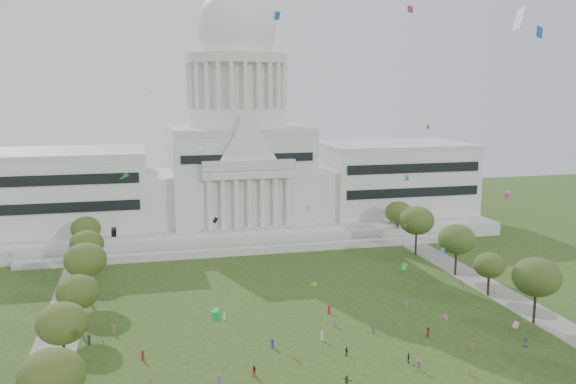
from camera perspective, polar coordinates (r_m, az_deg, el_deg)
capitol at (r=201.35m, az=-4.66°, el=2.72°), size 160.00×64.50×91.30m
path_left at (r=124.06m, az=-20.87°, el=-13.05°), size 8.00×160.00×0.04m
path_right at (r=146.46m, az=20.33°, el=-9.50°), size 8.00×160.00×0.04m
row_tree_l_1 at (r=90.05m, az=-21.23°, el=-15.76°), size 8.86×8.86×12.59m
row_tree_l_2 at (r=108.88m, az=-20.37°, el=-11.45°), size 8.42×8.42×11.97m
row_tree_r_2 at (r=131.71m, az=22.25°, el=-7.36°), size 9.55×9.55×13.58m
row_tree_l_3 at (r=124.45m, az=-19.07°, el=-8.85°), size 8.12×8.12×11.55m
row_tree_r_3 at (r=146.02m, az=18.33°, el=-6.53°), size 7.01×7.01×9.98m
row_tree_l_4 at (r=141.76m, az=-18.44°, el=-6.06°), size 9.29×9.29×13.21m
row_tree_r_4 at (r=158.52m, az=15.51°, el=-4.30°), size 9.19×9.19×13.06m
row_tree_l_5 at (r=160.02m, az=-18.31°, el=-4.63°), size 8.33×8.33×11.85m
row_tree_r_5 at (r=175.18m, az=11.95°, el=-2.62°), size 9.82×9.82×13.96m
row_tree_l_6 at (r=177.78m, az=-18.40°, el=-3.28°), size 8.19×8.19×11.64m
row_tree_r_6 at (r=192.39m, az=10.30°, el=-1.90°), size 8.42×8.42×11.97m
person_0 at (r=122.47m, az=21.32°, el=-12.93°), size 0.87×1.05×1.84m
person_2 at (r=121.29m, az=13.01°, el=-12.68°), size 1.07×0.79×1.98m
person_3 at (r=108.04m, az=12.16°, el=-15.54°), size 1.19×1.43×1.97m
person_4 at (r=111.55m, az=5.49°, el=-14.61°), size 0.80×1.08×1.65m
person_5 at (r=101.50m, az=5.52°, el=-17.15°), size 1.59×1.68×1.79m
person_8 at (r=104.10m, az=-3.21°, el=-16.37°), size 1.03×0.77×1.89m
person_9 at (r=108.57m, az=16.64°, el=-15.77°), size 0.81×1.04×1.44m
person_10 at (r=110.45m, az=11.21°, el=-14.99°), size 0.84×1.15×1.76m
distant_crowd at (r=110.15m, az=-2.66°, el=-14.89°), size 67.56×40.07×1.85m
kite_swarm at (r=98.95m, az=4.86°, el=-2.37°), size 93.98×102.25×61.82m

